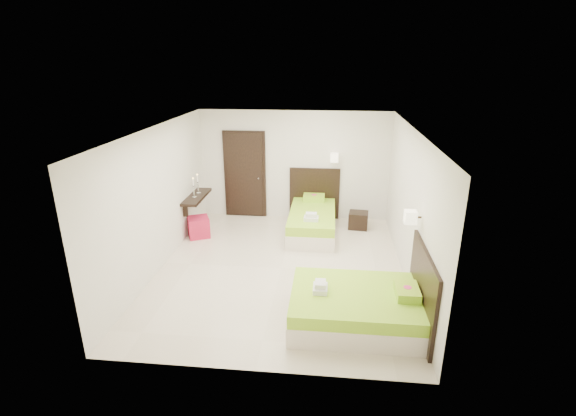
# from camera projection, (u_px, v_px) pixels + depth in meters

# --- Properties ---
(floor) EXTENTS (5.50, 5.50, 0.00)m
(floor) POSITION_uv_depth(u_px,v_px,m) (281.00, 268.00, 7.82)
(floor) COLOR beige
(floor) RESTS_ON ground
(bed_single) EXTENTS (1.21, 2.01, 1.66)m
(bed_single) POSITION_uv_depth(u_px,v_px,m) (312.00, 219.00, 9.38)
(bed_single) COLOR beige
(bed_single) RESTS_ON ground
(bed_double) EXTENTS (1.91, 1.63, 1.58)m
(bed_double) POSITION_uv_depth(u_px,v_px,m) (360.00, 306.00, 6.13)
(bed_double) COLOR beige
(bed_double) RESTS_ON ground
(nightstand) EXTENTS (0.47, 0.43, 0.39)m
(nightstand) POSITION_uv_depth(u_px,v_px,m) (358.00, 220.00, 9.63)
(nightstand) COLOR black
(nightstand) RESTS_ON ground
(ottoman) EXTENTS (0.58, 0.58, 0.44)m
(ottoman) POSITION_uv_depth(u_px,v_px,m) (199.00, 227.00, 9.16)
(ottoman) COLOR #A71635
(ottoman) RESTS_ON ground
(door) EXTENTS (1.02, 0.15, 2.14)m
(door) POSITION_uv_depth(u_px,v_px,m) (245.00, 175.00, 10.11)
(door) COLOR black
(door) RESTS_ON ground
(console_shelf) EXTENTS (0.35, 1.20, 0.78)m
(console_shelf) POSITION_uv_depth(u_px,v_px,m) (196.00, 197.00, 9.25)
(console_shelf) COLOR black
(console_shelf) RESTS_ON ground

